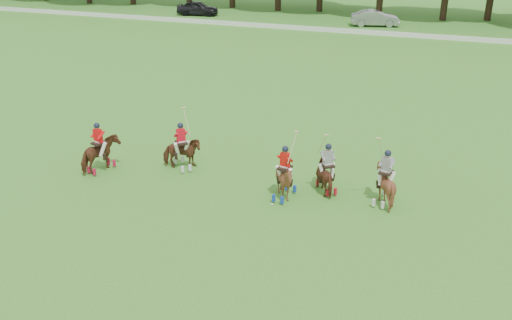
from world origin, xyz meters
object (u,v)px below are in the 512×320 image
(car_mid, at_px, (375,18))
(polo_ball, at_px, (272,204))
(polo_red_b, at_px, (182,153))
(polo_red_a, at_px, (100,154))
(polo_stripe_a, at_px, (327,175))
(polo_red_c, at_px, (285,180))
(car_left, at_px, (198,8))
(polo_stripe_b, at_px, (385,185))

(car_mid, relative_size, polo_ball, 52.28)
(polo_red_b, height_order, polo_ball, polo_red_b)
(polo_red_b, bearing_deg, car_mid, 85.26)
(polo_red_a, bearing_deg, polo_stripe_a, 7.53)
(car_mid, bearing_deg, polo_red_c, 168.50)
(car_left, height_order, polo_ball, car_left)
(car_mid, bearing_deg, polo_red_a, 156.06)
(polo_red_b, relative_size, polo_red_c, 0.97)
(polo_stripe_a, height_order, polo_ball, polo_stripe_a)
(polo_red_b, xyz_separation_m, polo_ball, (4.88, -2.01, -0.72))
(car_mid, distance_m, polo_stripe_b, 38.10)
(polo_red_a, relative_size, polo_stripe_b, 0.81)
(polo_red_b, relative_size, polo_ball, 30.25)
(car_left, xyz_separation_m, polo_stripe_b, (25.27, -37.64, 0.04))
(polo_red_b, distance_m, polo_ball, 5.33)
(polo_stripe_a, relative_size, polo_stripe_b, 0.95)
(car_left, xyz_separation_m, polo_red_c, (21.43, -38.54, 0.04))
(polo_stripe_b, bearing_deg, car_mid, 98.91)
(polo_red_a, relative_size, polo_red_b, 0.84)
(car_mid, height_order, polo_red_c, polo_red_c)
(polo_red_c, distance_m, polo_stripe_b, 3.94)
(polo_stripe_b, bearing_deg, polo_red_a, -175.03)
(polo_stripe_b, distance_m, polo_ball, 4.50)
(polo_stripe_a, bearing_deg, polo_ball, -132.47)
(car_mid, xyz_separation_m, polo_ball, (1.79, -39.30, -0.73))
(polo_red_b, distance_m, polo_stripe_a, 6.63)
(car_left, height_order, polo_stripe_b, polo_stripe_b)
(polo_red_b, distance_m, polo_red_c, 5.31)
(polo_red_a, height_order, polo_red_b, polo_red_b)
(polo_red_a, distance_m, polo_stripe_b, 12.34)
(polo_red_a, height_order, polo_stripe_b, polo_stripe_b)
(polo_stripe_a, distance_m, polo_stripe_b, 2.38)
(car_left, relative_size, polo_red_b, 1.66)
(car_left, height_order, polo_red_a, polo_red_a)
(polo_red_b, xyz_separation_m, polo_stripe_b, (8.99, -0.35, 0.05))
(polo_red_b, xyz_separation_m, polo_stripe_a, (6.63, -0.11, -0.01))
(polo_red_b, relative_size, polo_stripe_a, 1.02)
(car_left, distance_m, polo_stripe_a, 43.85)
(polo_red_a, height_order, polo_stripe_a, polo_stripe_a)
(car_mid, relative_size, polo_stripe_b, 1.67)
(car_mid, height_order, polo_red_a, polo_red_a)
(car_left, xyz_separation_m, polo_stripe_a, (22.90, -37.40, -0.02))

